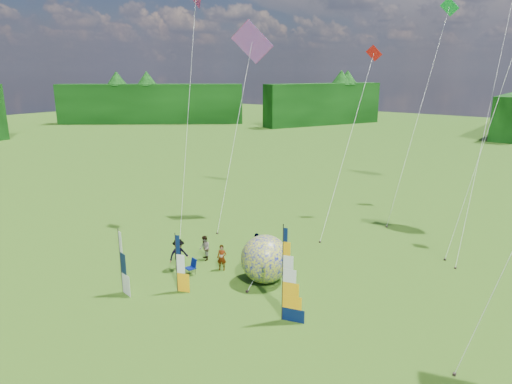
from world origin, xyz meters
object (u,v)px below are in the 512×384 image
Objects in this scene: side_banner_left at (176,263)px; spectator_a at (222,258)px; feather_banner_main at (283,275)px; side_banner_far at (121,262)px; bol_inflatable at (265,259)px; spectator_c at (179,254)px; kite_whale at (493,88)px; spectator_b at (205,248)px; spectator_d at (257,245)px; camp_chair at (190,267)px.

spectator_a is (0.13, 3.44, -0.82)m from side_banner_left.
feather_banner_main reaches higher than side_banner_far.
feather_banner_main is 1.71× the size of bol_inflatable.
spectator_c is at bearing -169.34° from spectator_a.
kite_whale is (7.75, 13.96, 8.91)m from bol_inflatable.
spectator_b is 3.23m from spectator_d.
spectator_c is at bearing 95.24° from side_banner_far.
spectator_a is 2.74m from spectator_d.
spectator_d is at bearing 62.56° from side_banner_left.
spectator_b is at bearing 92.01° from side_banner_left.
side_banner_left is 22.47m from kite_whale.
side_banner_far is 4.13m from camp_chair.
side_banner_far is (-8.27, -2.79, -0.57)m from feather_banner_main.
feather_banner_main reaches higher than spectator_c.
bol_inflatable is at bearing -173.95° from spectator_d.
kite_whale is at bearing 37.35° from side_banner_left.
bol_inflatable is 18.29m from kite_whale.
feather_banner_main is at bearing -96.40° from kite_whale.
kite_whale is at bearing 66.08° from side_banner_far.
camp_chair is (-0.88, 1.86, -1.12)m from side_banner_left.
spectator_b is at bearing 94.27° from side_banner_far.
spectator_d is at bearing 54.01° from spectator_a.
spectator_d is at bearing -15.98° from spectator_c.
spectator_a is 1.87m from spectator_b.
bol_inflatable is 1.74× the size of spectator_a.
side_banner_left is at bearing 49.14° from side_banner_far.
spectator_c is 2.01× the size of camp_chair.
feather_banner_main is 1.44× the size of side_banner_left.
kite_whale reaches higher than side_banner_left.
side_banner_left is 6.21m from spectator_d.
spectator_b is 20.87m from kite_whale.
camp_chair is 0.05× the size of kite_whale.
side_banner_left reaches higher than camp_chair.
feather_banner_main is at bearing -42.72° from bol_inflatable.
camp_chair is at bearing -154.51° from bol_inflatable.
camp_chair is at bearing 121.33° from spectator_d.
feather_banner_main is 2.96× the size of spectator_b.
spectator_b is (-4.72, 0.17, -0.57)m from bol_inflatable.
spectator_c is (-4.97, -1.76, -0.40)m from bol_inflatable.
spectator_a is at bearing 130.06° from spectator_d.
bol_inflatable is at bearing -109.56° from kite_whale.
spectator_b is 2.21m from camp_chair.
bol_inflatable is (3.04, 3.73, -0.25)m from side_banner_left.
spectator_d is (2.89, 7.95, -0.92)m from side_banner_far.
spectator_d is (-2.38, 2.39, -0.54)m from bol_inflatable.
kite_whale reaches higher than side_banner_far.
kite_whale is at bearing 68.24° from camp_chair.
side_banner_far is at bearing -95.48° from camp_chair.
kite_whale is (12.47, 13.80, 9.47)m from spectator_b.
side_banner_left is 1.68× the size of spectator_c.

